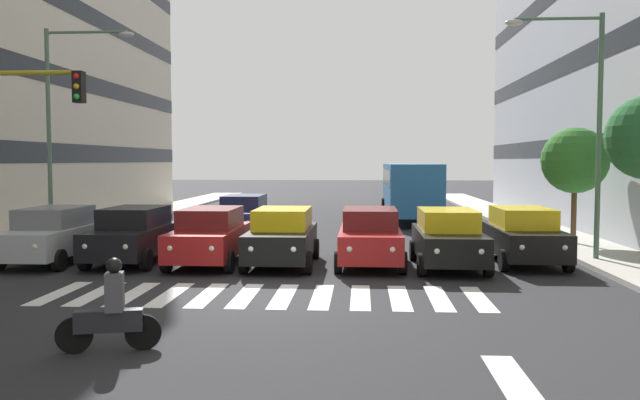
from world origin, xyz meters
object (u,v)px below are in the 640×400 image
Objects in this scene: car_2 at (370,236)px; car_1 at (448,238)px; car_0 at (523,235)px; car_5 at (134,234)px; bus_behind_traffic at (410,185)px; street_lamp_right at (62,112)px; car_4 at (210,236)px; motorcycle_with_rider at (111,313)px; street_tree_1 at (575,161)px; street_lamp_left at (584,110)px; car_row2_0 at (244,215)px; car_6 at (53,234)px; car_3 at (282,236)px.

car_1 is at bearing 173.79° from car_2.
car_0 is at bearing -159.28° from car_1.
car_1 is at bearing 178.08° from car_5.
bus_behind_traffic is 1.32× the size of street_lamp_right.
motorcycle_with_rider is at bearing 93.00° from car_4.
car_5 is 15.70m from street_tree_1.
street_tree_1 reaches higher than car_2.
car_2 and car_5 have the same top height.
street_lamp_right is at bearing -20.48° from car_2.
street_tree_1 is at bearing -178.75° from street_lamp_right.
car_row2_0 is at bearing -28.63° from street_lamp_left.
street_tree_1 is at bearing -164.43° from car_6.
street_lamp_right is 19.10m from street_tree_1.
car_row2_0 is (7.50, -7.58, 0.00)m from car_1.
car_6 is 19.55m from bus_behind_traffic.
car_2 is at bearing 159.52° from street_lamp_right.
car_3 is 16.16m from bus_behind_traffic.
car_1 and car_4 have the same top height.
car_row2_0 is 13.18m from street_tree_1.
car_2 reaches higher than motorcycle_with_rider.
car_2 is 1.00× the size of car_4.
street_lamp_left is (-1.83, -0.26, 3.82)m from car_0.
car_6 is 0.59× the size of street_lamp_left.
car_3 is 7.15m from car_6.
car_2 is at bearing 8.07° from street_lamp_left.
motorcycle_with_rider is at bearing 107.62° from car_5.
street_lamp_right reaches higher than car_2.
street_tree_1 reaches higher than car_0.
car_2 is 1.00× the size of car_6.
car_6 is at bearing -59.09° from motorcycle_with_rider.
car_1 is 12.09m from car_6.
car_3 is 10.73m from street_lamp_right.
car_5 is at bearing 134.71° from street_lamp_right.
car_4 is (4.87, 0.12, 0.00)m from car_2.
car_row2_0 is 8.11m from street_lamp_right.
street_lamp_right reaches higher than car_6.
motorcycle_with_rider is at bearing 117.89° from street_lamp_right.
car_5 is (4.68, -0.21, 0.00)m from car_3.
street_lamp_left reaches higher than street_tree_1.
car_0 is at bearing 167.37° from street_lamp_right.
car_2 and car_row2_0 have the same top height.
street_lamp_left is (-11.73, 6.41, 3.82)m from car_row2_0.
street_lamp_left reaches higher than motorcycle_with_rider.
car_row2_0 is (2.56, -7.47, 0.00)m from car_3.
car_4 is at bearing 92.55° from car_row2_0.
car_3 and car_5 have the same top height.
street_tree_1 reaches higher than car_6.
car_6 is 18.11m from street_tree_1.
street_lamp_left reaches higher than car_3.
car_6 is at bearing -0.66° from car_1.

